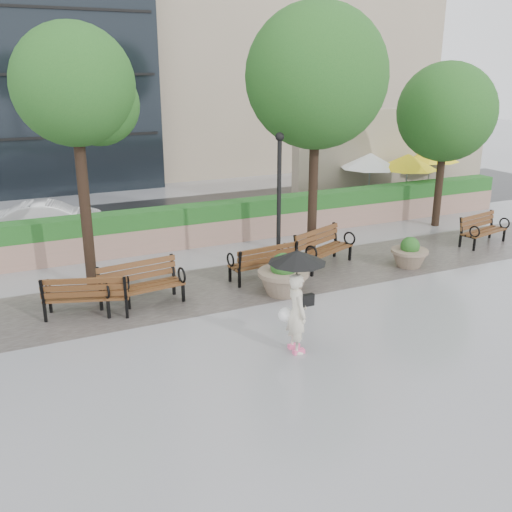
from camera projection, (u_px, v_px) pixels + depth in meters
name	position (u px, v px, depth m)	size (l,w,h in m)	color
ground	(333.00, 317.00, 13.45)	(100.00, 100.00, 0.00)	gray
cobble_strip	(275.00, 277.00, 16.03)	(28.00, 3.20, 0.01)	#383330
hedge_wall	(221.00, 222.00, 19.26)	(24.00, 0.80, 1.35)	#9A7163
cafe_wall	(394.00, 155.00, 25.29)	(10.00, 0.60, 4.00)	tan
cafe_hedge	(415.00, 200.00, 23.68)	(8.00, 0.50, 0.90)	#1D521B
asphalt_street	(184.00, 216.00, 22.91)	(40.00, 7.00, 0.00)	black
bench_0	(88.00, 304.00, 13.44)	(2.08, 1.35, 1.05)	#563919
bench_1	(143.00, 294.00, 14.00)	(2.10, 1.04, 1.08)	#563919
bench_2	(263.00, 269.00, 15.84)	(1.96, 0.94, 1.02)	#563919
bench_3	(324.00, 256.00, 16.88)	(2.17, 1.52, 1.09)	#563919
bench_4	(482.00, 236.00, 19.02)	(1.96, 1.10, 0.99)	#563919
planter_left	(283.00, 278.00, 14.71)	(1.33, 1.33, 1.11)	#7F6B56
planter_right	(409.00, 255.00, 16.84)	(1.09, 1.09, 0.91)	#7F6B56
lamppost	(279.00, 214.00, 15.77)	(0.28, 0.28, 3.99)	black
tree_0	(80.00, 91.00, 13.79)	(3.09, 2.93, 6.69)	black
tree_1	(320.00, 82.00, 16.32)	(4.09, 4.09, 7.43)	black
tree_2	(448.00, 115.00, 20.33)	(3.56, 3.48, 5.90)	black
patio_umb_white	(370.00, 161.00, 23.56)	(2.50, 2.50, 2.30)	black
patio_umb_yellow_a	(408.00, 162.00, 23.33)	(2.50, 2.50, 2.30)	black
patio_umb_yellow_b	(431.00, 154.00, 25.46)	(2.50, 2.50, 2.30)	black
car_right	(51.00, 218.00, 20.03)	(1.27, 3.63, 1.20)	silver
pedestrian	(297.00, 291.00, 11.47)	(1.18, 1.18, 2.16)	beige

